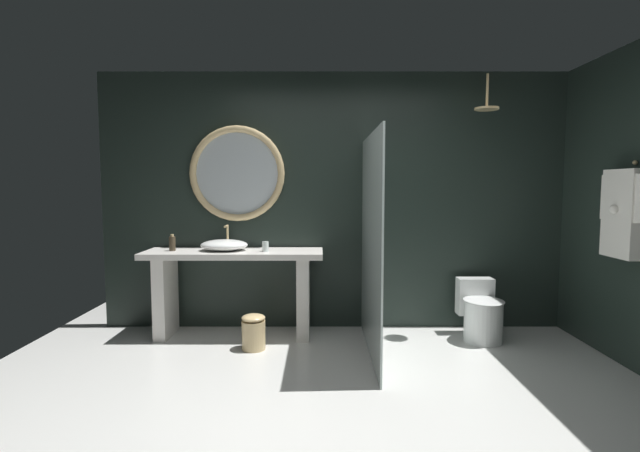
# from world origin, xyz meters

# --- Properties ---
(ground_plane) EXTENTS (5.76, 5.76, 0.00)m
(ground_plane) POSITION_xyz_m (0.00, 0.00, 0.00)
(ground_plane) COLOR silver
(back_wall_panel) EXTENTS (4.80, 0.10, 2.60)m
(back_wall_panel) POSITION_xyz_m (0.00, 1.90, 1.30)
(back_wall_panel) COLOR #1E2823
(back_wall_panel) RESTS_ON ground_plane
(side_wall_right) EXTENTS (0.10, 2.47, 2.60)m
(side_wall_right) POSITION_xyz_m (2.35, 0.76, 1.30)
(side_wall_right) COLOR #1E2823
(side_wall_right) RESTS_ON ground_plane
(vanity_counter) EXTENTS (1.72, 0.52, 0.84)m
(vanity_counter) POSITION_xyz_m (-1.01, 1.57, 0.55)
(vanity_counter) COLOR silver
(vanity_counter) RESTS_ON ground_plane
(vessel_sink) EXTENTS (0.46, 0.37, 0.24)m
(vessel_sink) POSITION_xyz_m (-1.10, 1.58, 0.89)
(vessel_sink) COLOR white
(vessel_sink) RESTS_ON vanity_counter
(tumbler_cup) EXTENTS (0.06, 0.06, 0.10)m
(tumbler_cup) POSITION_xyz_m (-0.70, 1.51, 0.89)
(tumbler_cup) COLOR silver
(tumbler_cup) RESTS_ON vanity_counter
(soap_dispenser) EXTENTS (0.06, 0.06, 0.16)m
(soap_dispenser) POSITION_xyz_m (-1.60, 1.56, 0.91)
(soap_dispenser) COLOR #3D3323
(soap_dispenser) RESTS_ON vanity_counter
(round_wall_mirror) EXTENTS (0.96, 0.07, 0.96)m
(round_wall_mirror) POSITION_xyz_m (-1.01, 1.81, 1.59)
(round_wall_mirror) COLOR #D6B77F
(shower_glass_panel) EXTENTS (0.02, 1.51, 1.91)m
(shower_glass_panel) POSITION_xyz_m (0.26, 1.09, 0.95)
(shower_glass_panel) COLOR silver
(shower_glass_panel) RESTS_ON ground_plane
(rain_shower_head) EXTENTS (0.22, 0.22, 0.33)m
(rain_shower_head) POSITION_xyz_m (1.38, 1.52, 2.21)
(rain_shower_head) COLOR #D6B77F
(hanging_bathrobe) EXTENTS (0.20, 0.52, 0.77)m
(hanging_bathrobe) POSITION_xyz_m (2.21, 0.76, 1.27)
(hanging_bathrobe) COLOR #D6B77F
(toilet) EXTENTS (0.37, 0.53, 0.56)m
(toilet) POSITION_xyz_m (1.36, 1.46, 0.25)
(toilet) COLOR white
(toilet) RESTS_ON ground_plane
(waste_bin) EXTENTS (0.21, 0.21, 0.32)m
(waste_bin) POSITION_xyz_m (-0.77, 1.18, 0.16)
(waste_bin) COLOR #D6B77F
(waste_bin) RESTS_ON ground_plane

